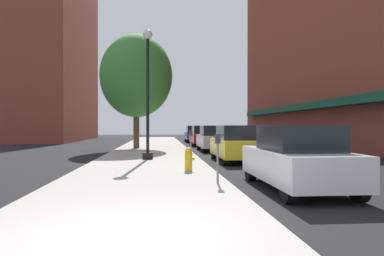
% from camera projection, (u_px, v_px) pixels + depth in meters
% --- Properties ---
extents(ground_plane, '(90.00, 90.00, 0.00)m').
position_uv_depth(ground_plane, '(214.00, 151.00, 23.26)').
color(ground_plane, black).
extents(sidewalk_slab, '(4.80, 50.00, 0.12)m').
position_uv_depth(sidewalk_slab, '(152.00, 150.00, 23.91)').
color(sidewalk_slab, '#A8A399').
rests_on(sidewalk_slab, ground).
extents(building_far_background, '(6.80, 18.00, 20.10)m').
position_uv_depth(building_far_background, '(57.00, 51.00, 40.81)').
color(building_far_background, brown).
rests_on(building_far_background, ground).
extents(lamppost, '(0.48, 0.48, 5.90)m').
position_uv_depth(lamppost, '(148.00, 92.00, 16.52)').
color(lamppost, black).
rests_on(lamppost, sidewalk_slab).
extents(fire_hydrant, '(0.33, 0.26, 0.79)m').
position_uv_depth(fire_hydrant, '(189.00, 159.00, 12.29)').
color(fire_hydrant, gold).
rests_on(fire_hydrant, sidewalk_slab).
extents(parking_meter_near, '(0.14, 0.09, 1.31)m').
position_uv_depth(parking_meter_near, '(191.00, 140.00, 18.02)').
color(parking_meter_near, slate).
rests_on(parking_meter_near, sidewalk_slab).
extents(parking_meter_far, '(0.14, 0.09, 1.31)m').
position_uv_depth(parking_meter_far, '(218.00, 152.00, 9.65)').
color(parking_meter_far, slate).
rests_on(parking_meter_far, sidewalk_slab).
extents(tree_near, '(4.90, 4.90, 7.73)m').
position_uv_depth(tree_near, '(136.00, 76.00, 24.73)').
color(tree_near, '#4C3823').
rests_on(tree_near, sidewalk_slab).
extents(car_white, '(1.80, 4.30, 1.66)m').
position_uv_depth(car_white, '(297.00, 158.00, 9.27)').
color(car_white, black).
rests_on(car_white, ground).
extents(car_yellow, '(1.80, 4.30, 1.66)m').
position_uv_depth(car_yellow, '(236.00, 144.00, 16.63)').
color(car_yellow, black).
rests_on(car_yellow, ground).
extents(car_silver, '(1.80, 4.30, 1.66)m').
position_uv_depth(car_silver, '(213.00, 139.00, 23.78)').
color(car_silver, black).
rests_on(car_silver, ground).
extents(car_red, '(1.80, 4.30, 1.66)m').
position_uv_depth(car_red, '(202.00, 136.00, 30.08)').
color(car_red, black).
rests_on(car_red, ground).
extents(car_blue, '(1.80, 4.30, 1.66)m').
position_uv_depth(car_blue, '(194.00, 134.00, 36.79)').
color(car_blue, black).
rests_on(car_blue, ground).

